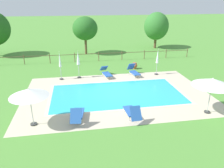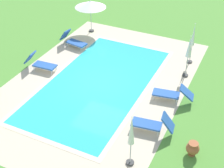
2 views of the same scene
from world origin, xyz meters
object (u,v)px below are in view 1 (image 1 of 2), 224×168
object	(u,v)px
sun_lounger_north_end	(78,114)
terracotta_urn_near_fence	(135,66)
patio_umbrella_closed_row_west	(157,58)
sun_lounger_north_near_steps	(106,73)
tree_west_mid	(85,28)
sun_lounger_north_far	(134,71)
tree_centre	(156,26)
patio_umbrella_open_by_bench	(29,93)
sun_lounger_north_mid	(132,112)
patio_umbrella_closed_row_centre	(60,62)
patio_umbrella_closed_row_mid_west	(78,60)
patio_umbrella_open_foreground	(212,82)

from	to	relation	value
sun_lounger_north_end	terracotta_urn_near_fence	xyz separation A→B (m)	(5.81, 9.04, -0.06)
sun_lounger_north_end	patio_umbrella_closed_row_west	bearing A→B (deg)	43.70
sun_lounger_north_near_steps	tree_west_mid	size ratio (longest dim) A/B	0.45
sun_lounger_north_far	tree_centre	distance (m)	12.76
sun_lounger_north_end	tree_west_mid	distance (m)	16.39
patio_umbrella_open_by_bench	tree_centre	world-z (taller)	tree_centre
terracotta_urn_near_fence	tree_west_mid	size ratio (longest dim) A/B	0.14
sun_lounger_north_near_steps	tree_west_mid	xyz separation A→B (m)	(-1.27, 8.86, 2.77)
patio_umbrella_open_by_bench	tree_centre	bearing A→B (deg)	53.01
terracotta_urn_near_fence	tree_west_mid	xyz separation A→B (m)	(-4.40, 7.05, 2.81)
sun_lounger_north_mid	terracotta_urn_near_fence	size ratio (longest dim) A/B	3.03
patio_umbrella_closed_row_centre	tree_west_mid	xyz separation A→B (m)	(2.66, 8.97, 1.62)
patio_umbrella_closed_row_west	terracotta_urn_near_fence	distance (m)	2.81
patio_umbrella_closed_row_mid_west	sun_lounger_north_mid	bearing A→B (deg)	-69.26
terracotta_urn_near_fence	tree_centre	xyz separation A→B (m)	(5.40, 9.04, 2.67)
patio_umbrella_closed_row_west	tree_centre	xyz separation A→B (m)	(3.90, 11.09, 1.47)
patio_umbrella_closed_row_centre	tree_centre	bearing A→B (deg)	41.33
patio_umbrella_closed_row_mid_west	tree_centre	bearing A→B (deg)	44.65
patio_umbrella_closed_row_west	patio_umbrella_closed_row_centre	bearing A→B (deg)	179.14
sun_lounger_north_near_steps	tree_west_mid	bearing A→B (deg)	98.15
sun_lounger_north_far	terracotta_urn_near_fence	xyz separation A→B (m)	(0.62, 1.90, -0.06)
sun_lounger_north_near_steps	terracotta_urn_near_fence	bearing A→B (deg)	30.06
patio_umbrella_closed_row_centre	tree_centre	world-z (taller)	tree_centre
sun_lounger_north_mid	sun_lounger_north_far	world-z (taller)	sun_lounger_north_far
patio_umbrella_closed_row_centre	terracotta_urn_near_fence	distance (m)	7.41
patio_umbrella_open_foreground	patio_umbrella_open_by_bench	size ratio (longest dim) A/B	1.06
sun_lounger_north_mid	patio_umbrella_open_by_bench	size ratio (longest dim) A/B	0.86
terracotta_urn_near_fence	sun_lounger_north_far	bearing A→B (deg)	-108.07
terracotta_urn_near_fence	tree_centre	size ratio (longest dim) A/B	0.13
tree_west_mid	patio_umbrella_closed_row_centre	bearing A→B (deg)	-106.50
sun_lounger_north_end	patio_umbrella_open_foreground	bearing A→B (deg)	-2.81
patio_umbrella_open_foreground	terracotta_urn_near_fence	xyz separation A→B (m)	(-2.04, 9.42, -1.66)
sun_lounger_north_end	sun_lounger_north_far	bearing A→B (deg)	53.97
sun_lounger_north_near_steps	sun_lounger_north_far	size ratio (longest dim) A/B	1.08
sun_lounger_north_near_steps	patio_umbrella_closed_row_mid_west	size ratio (longest dim) A/B	0.84
patio_umbrella_open_foreground	tree_west_mid	bearing A→B (deg)	111.34
patio_umbrella_closed_row_centre	tree_west_mid	world-z (taller)	tree_west_mid
sun_lounger_north_end	patio_umbrella_closed_row_centre	xyz separation A→B (m)	(-1.24, 7.12, 1.13)
sun_lounger_north_end	patio_umbrella_open_by_bench	bearing A→B (deg)	-179.12
sun_lounger_north_far	terracotta_urn_near_fence	size ratio (longest dim) A/B	3.06
sun_lounger_north_end	patio_umbrella_open_by_bench	distance (m)	2.87
sun_lounger_north_end	patio_umbrella_open_by_bench	size ratio (longest dim) A/B	0.86
sun_lounger_north_near_steps	sun_lounger_north_mid	xyz separation A→B (m)	(0.44, -7.46, 0.02)
sun_lounger_north_near_steps	sun_lounger_north_mid	world-z (taller)	sun_lounger_north_mid
terracotta_urn_near_fence	patio_umbrella_closed_row_mid_west	bearing A→B (deg)	-162.34
sun_lounger_north_end	patio_umbrella_closed_row_centre	size ratio (longest dim) A/B	0.77
sun_lounger_north_far	patio_umbrella_closed_row_centre	bearing A→B (deg)	-179.82
patio_umbrella_closed_row_west	tree_centre	bearing A→B (deg)	70.61
patio_umbrella_open_foreground	patio_umbrella_closed_row_west	size ratio (longest dim) A/B	0.97
patio_umbrella_open_foreground	patio_umbrella_closed_row_west	world-z (taller)	patio_umbrella_closed_row_west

